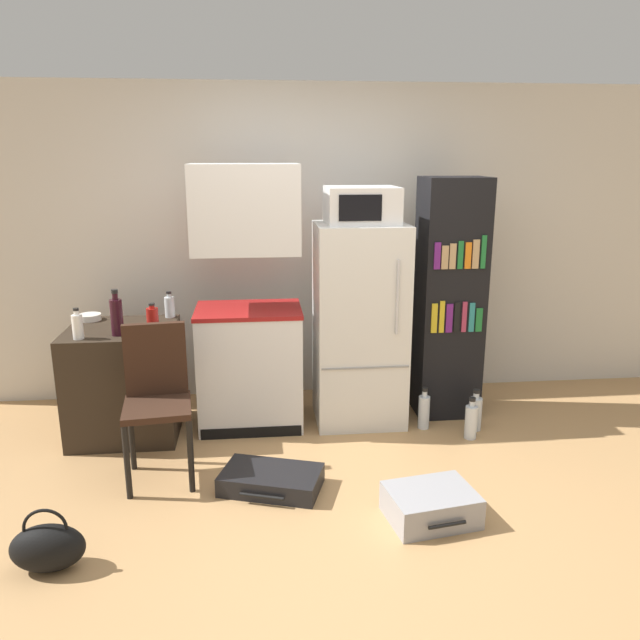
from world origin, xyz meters
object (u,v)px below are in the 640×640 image
suitcase_small_flat (431,505)px  water_bottle_front (424,411)px  microwave (362,205)px  bottle_milk_white (78,326)px  side_table (125,381)px  handbag (48,547)px  bottle_clear_short (170,306)px  bowl (90,317)px  kitchen_hutch (248,311)px  bookshelf (449,299)px  refrigerator (360,325)px  bottle_wine_dark (117,316)px  suitcase_large_flat (271,480)px  chair (157,388)px  water_bottle_back (471,421)px  water_bottle_middle (475,413)px  bottle_ketchup_red (152,316)px

suitcase_small_flat → water_bottle_front: water_bottle_front is taller
microwave → bottle_milk_white: bearing=-170.8°
side_table → suitcase_small_flat: bearing=-35.2°
handbag → side_table: bearing=86.9°
bottle_clear_short → bowl: bottle_clear_short is taller
kitchen_hutch → bookshelf: kitchen_hutch is taller
refrigerator → bottle_wine_dark: size_ratio=4.77×
suitcase_small_flat → microwave: bearing=87.8°
side_table → handbag: size_ratio=2.20×
bottle_milk_white → suitcase_large_flat: size_ratio=0.31×
chair → bowl: bearing=117.6°
bottle_clear_short → water_bottle_back: (2.15, -0.63, -0.74)m
suitcase_large_flat → water_bottle_middle: bearing=42.7°
bowl → chair: chair is taller
bottle_milk_white → chair: bearing=-36.0°
refrigerator → suitcase_large_flat: refrigerator is taller
chair → refrigerator: bearing=20.9°
bottle_milk_white → bottle_wine_dark: size_ratio=0.67×
bottle_clear_short → suitcase_small_flat: (1.58, -1.60, -0.79)m
suitcase_large_flat → handbag: handbag is taller
bottle_ketchup_red → water_bottle_front: bearing=-5.9°
bottle_clear_short → suitcase_small_flat: size_ratio=0.37×
bottle_wine_dark → refrigerator: bearing=8.4°
bottle_clear_short → water_bottle_back: bottle_clear_short is taller
side_table → kitchen_hutch: size_ratio=0.42×
refrigerator → water_bottle_back: (0.74, -0.43, -0.62)m
bookshelf → handbag: bearing=-145.5°
water_bottle_back → water_bottle_front: bearing=145.0°
water_bottle_front → water_bottle_back: water_bottle_front is taller
bookshelf → refrigerator: bearing=-173.4°
microwave → bowl: microwave is taller
suitcase_small_flat → handbag: size_ratio=1.47×
bottle_ketchup_red → handbag: size_ratio=0.45×
bookshelf → water_bottle_back: size_ratio=5.85×
kitchen_hutch → bottle_wine_dark: 0.91m
bookshelf → kitchen_hutch: bearing=-177.3°
bottle_ketchup_red → bottle_wine_dark: bearing=-130.9°
bottle_ketchup_red → microwave: bearing=0.9°
water_bottle_middle → bottle_ketchup_red: bearing=173.5°
bookshelf → bottle_clear_short: (-2.10, 0.12, -0.03)m
water_bottle_middle → kitchen_hutch: bearing=169.7°
suitcase_large_flat → bottle_clear_short: bearing=139.0°
bookshelf → bottle_wine_dark: size_ratio=5.79×
bottle_ketchup_red → water_bottle_middle: bearing=-6.5°
microwave → kitchen_hutch: bearing=179.3°
refrigerator → bottle_milk_white: refrigerator is taller
chair → suitcase_small_flat: (1.56, -0.69, -0.49)m
kitchen_hutch → water_bottle_front: 1.49m
bookshelf → bottle_clear_short: bearing=176.8°
bottle_clear_short → bookshelf: bearing=-3.2°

